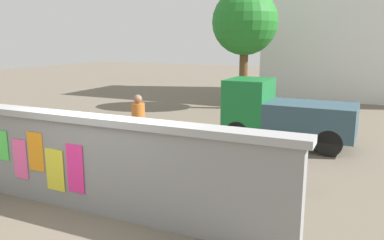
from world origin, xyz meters
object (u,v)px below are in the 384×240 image
(bicycle_near, at_px, (260,171))
(person_walking, at_px, (138,119))
(auto_rickshaw_truck, at_px, (282,114))
(motorcycle, at_px, (128,160))
(tree_roadside, at_px, (245,23))

(bicycle_near, height_order, person_walking, person_walking)
(auto_rickshaw_truck, distance_m, motorcycle, 4.98)
(person_walking, xyz_separation_m, tree_roadside, (0.28, 7.98, 2.68))
(motorcycle, xyz_separation_m, bicycle_near, (2.67, 0.78, -0.10))
(motorcycle, bearing_deg, auto_rickshaw_truck, 62.12)
(bicycle_near, relative_size, person_walking, 1.02)
(motorcycle, relative_size, person_walking, 1.17)
(auto_rickshaw_truck, distance_m, bicycle_near, 3.66)
(bicycle_near, bearing_deg, tree_roadside, 109.63)
(person_walking, distance_m, tree_roadside, 8.42)
(tree_roadside, bearing_deg, motorcycle, -87.16)
(tree_roadside, bearing_deg, auto_rickshaw_truck, -61.79)
(tree_roadside, bearing_deg, bicycle_near, -70.37)
(motorcycle, bearing_deg, bicycle_near, 16.34)
(auto_rickshaw_truck, distance_m, tree_roadside, 6.53)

